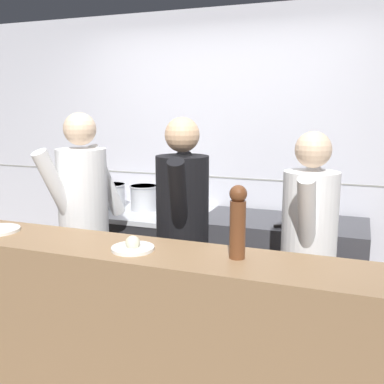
{
  "coord_description": "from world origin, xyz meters",
  "views": [
    {
      "loc": [
        1.18,
        -2.28,
        1.77
      ],
      "look_at": [
        0.02,
        0.78,
        1.15
      ],
      "focal_mm": 42.0,
      "sensor_mm": 36.0,
      "label": 1
    }
  ],
  "objects_px": {
    "stock_pot": "(111,195)",
    "plated_dish_appetiser": "(133,247)",
    "chefs_knife": "(293,226)",
    "chef_sous": "(183,232)",
    "chef_line": "(308,250)",
    "pepper_mill": "(238,220)",
    "oven_range": "(146,258)",
    "braising_pot": "(186,203)",
    "chef_head_cook": "(84,220)",
    "sauce_pot": "(144,197)"
  },
  "relations": [
    {
      "from": "stock_pot",
      "to": "chef_sous",
      "type": "distance_m",
      "value": 1.28
    },
    {
      "from": "braising_pot",
      "to": "chefs_knife",
      "type": "relative_size",
      "value": 0.88
    },
    {
      "from": "oven_range",
      "to": "pepper_mill",
      "type": "xyz_separation_m",
      "value": [
        1.2,
        -1.37,
        0.79
      ]
    },
    {
      "from": "sauce_pot",
      "to": "plated_dish_appetiser",
      "type": "relative_size",
      "value": 1.09
    },
    {
      "from": "braising_pot",
      "to": "chef_sous",
      "type": "height_order",
      "value": "chef_sous"
    },
    {
      "from": "sauce_pot",
      "to": "chefs_knife",
      "type": "bearing_deg",
      "value": -9.27
    },
    {
      "from": "plated_dish_appetiser",
      "to": "braising_pot",
      "type": "bearing_deg",
      "value": 100.54
    },
    {
      "from": "chef_line",
      "to": "chef_head_cook",
      "type": "bearing_deg",
      "value": -179.24
    },
    {
      "from": "plated_dish_appetiser",
      "to": "pepper_mill",
      "type": "distance_m",
      "value": 0.57
    },
    {
      "from": "braising_pot",
      "to": "plated_dish_appetiser",
      "type": "bearing_deg",
      "value": -79.46
    },
    {
      "from": "braising_pot",
      "to": "chef_head_cook",
      "type": "distance_m",
      "value": 0.91
    },
    {
      "from": "braising_pot",
      "to": "chef_sous",
      "type": "bearing_deg",
      "value": -70.12
    },
    {
      "from": "chefs_knife",
      "to": "pepper_mill",
      "type": "height_order",
      "value": "pepper_mill"
    },
    {
      "from": "pepper_mill",
      "to": "stock_pot",
      "type": "bearing_deg",
      "value": 137.9
    },
    {
      "from": "stock_pot",
      "to": "plated_dish_appetiser",
      "type": "height_order",
      "value": "plated_dish_appetiser"
    },
    {
      "from": "chefs_knife",
      "to": "chef_line",
      "type": "distance_m",
      "value": 0.58
    },
    {
      "from": "chef_head_cook",
      "to": "chef_line",
      "type": "distance_m",
      "value": 1.58
    },
    {
      "from": "chefs_knife",
      "to": "chef_line",
      "type": "relative_size",
      "value": 0.2
    },
    {
      "from": "chefs_knife",
      "to": "chef_sous",
      "type": "relative_size",
      "value": 0.19
    },
    {
      "from": "plated_dish_appetiser",
      "to": "chef_sous",
      "type": "xyz_separation_m",
      "value": [
        0.01,
        0.68,
        -0.1
      ]
    },
    {
      "from": "sauce_pot",
      "to": "chef_sous",
      "type": "xyz_separation_m",
      "value": [
        0.69,
        -0.8,
        -0.04
      ]
    },
    {
      "from": "pepper_mill",
      "to": "chef_head_cook",
      "type": "height_order",
      "value": "chef_head_cook"
    },
    {
      "from": "chef_head_cook",
      "to": "chef_line",
      "type": "xyz_separation_m",
      "value": [
        1.58,
        0.04,
        -0.06
      ]
    },
    {
      "from": "stock_pot",
      "to": "chef_sous",
      "type": "height_order",
      "value": "chef_sous"
    },
    {
      "from": "chefs_knife",
      "to": "plated_dish_appetiser",
      "type": "distance_m",
      "value": 1.43
    },
    {
      "from": "braising_pot",
      "to": "chef_sous",
      "type": "distance_m",
      "value": 0.8
    },
    {
      "from": "pepper_mill",
      "to": "chefs_knife",
      "type": "bearing_deg",
      "value": 85.0
    },
    {
      "from": "stock_pot",
      "to": "chef_sous",
      "type": "xyz_separation_m",
      "value": [
        1.01,
        -0.79,
        -0.04
      ]
    },
    {
      "from": "oven_range",
      "to": "chef_line",
      "type": "relative_size",
      "value": 0.69
    },
    {
      "from": "sauce_pot",
      "to": "pepper_mill",
      "type": "relative_size",
      "value": 0.67
    },
    {
      "from": "chefs_knife",
      "to": "pepper_mill",
      "type": "relative_size",
      "value": 0.89
    },
    {
      "from": "stock_pot",
      "to": "chefs_knife",
      "type": "height_order",
      "value": "stock_pot"
    },
    {
      "from": "oven_range",
      "to": "chefs_knife",
      "type": "xyz_separation_m",
      "value": [
        1.3,
        -0.17,
        0.47
      ]
    },
    {
      "from": "pepper_mill",
      "to": "chef_sous",
      "type": "relative_size",
      "value": 0.22
    },
    {
      "from": "sauce_pot",
      "to": "chef_head_cook",
      "type": "bearing_deg",
      "value": -95.26
    },
    {
      "from": "oven_range",
      "to": "chef_sous",
      "type": "height_order",
      "value": "chef_sous"
    },
    {
      "from": "sauce_pot",
      "to": "braising_pot",
      "type": "distance_m",
      "value": 0.42
    },
    {
      "from": "chefs_knife",
      "to": "plated_dish_appetiser",
      "type": "xyz_separation_m",
      "value": [
        -0.65,
        -1.27,
        0.15
      ]
    },
    {
      "from": "chef_line",
      "to": "braising_pot",
      "type": "bearing_deg",
      "value": 145.74
    },
    {
      "from": "chefs_knife",
      "to": "chef_head_cook",
      "type": "distance_m",
      "value": 1.53
    },
    {
      "from": "pepper_mill",
      "to": "chef_head_cook",
      "type": "xyz_separation_m",
      "value": [
        -1.3,
        0.61,
        -0.26
      ]
    },
    {
      "from": "oven_range",
      "to": "braising_pot",
      "type": "distance_m",
      "value": 0.66
    },
    {
      "from": "braising_pot",
      "to": "chef_line",
      "type": "xyz_separation_m",
      "value": [
        1.09,
        -0.73,
        -0.07
      ]
    },
    {
      "from": "chef_sous",
      "to": "chef_head_cook",
      "type": "bearing_deg",
      "value": 165.56
    },
    {
      "from": "pepper_mill",
      "to": "chef_line",
      "type": "height_order",
      "value": "chef_line"
    },
    {
      "from": "stock_pot",
      "to": "plated_dish_appetiser",
      "type": "distance_m",
      "value": 1.78
    },
    {
      "from": "plated_dish_appetiser",
      "to": "chef_line",
      "type": "bearing_deg",
      "value": 40.95
    },
    {
      "from": "sauce_pot",
      "to": "chef_head_cook",
      "type": "relative_size",
      "value": 0.14
    },
    {
      "from": "sauce_pot",
      "to": "chef_head_cook",
      "type": "distance_m",
      "value": 0.82
    },
    {
      "from": "braising_pot",
      "to": "chefs_knife",
      "type": "xyz_separation_m",
      "value": [
        0.92,
        -0.17,
        -0.07
      ]
    }
  ]
}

